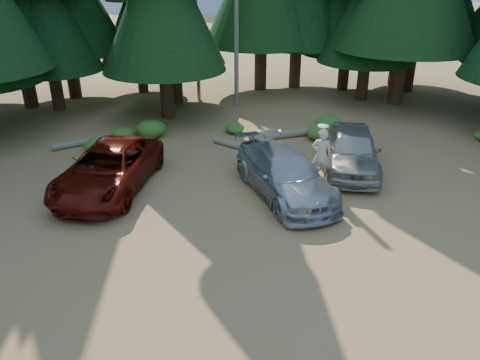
{
  "coord_description": "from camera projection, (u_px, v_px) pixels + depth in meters",
  "views": [
    {
      "loc": [
        -2.45,
        -10.74,
        7.31
      ],
      "look_at": [
        -0.7,
        2.08,
        1.25
      ],
      "focal_mm": 35.0,
      "sensor_mm": 36.0,
      "label": 1
    }
  ],
  "objects": [
    {
      "name": "frisbee_player",
      "position": [
        321.0,
        155.0,
        16.22
      ],
      "size": [
        0.82,
        0.67,
        2.04
      ],
      "rotation": [
        0.0,
        0.0,
        2.81
      ],
      "color": "beige",
      "rests_on": "ground"
    },
    {
      "name": "log_right",
      "position": [
        304.0,
        132.0,
        21.56
      ],
      "size": [
        5.24,
        1.2,
        0.34
      ],
      "primitive_type": "cylinder",
      "rotation": [
        0.0,
        1.57,
        0.17
      ],
      "color": "gray",
      "rests_on": "ground"
    },
    {
      "name": "log_left",
      "position": [
        97.0,
        140.0,
        20.71
      ],
      "size": [
        3.63,
        1.76,
        0.27
      ],
      "primitive_type": "cylinder",
      "rotation": [
        0.0,
        1.57,
        0.41
      ],
      "color": "gray",
      "rests_on": "ground"
    },
    {
      "name": "ground",
      "position": [
        275.0,
        250.0,
        13.04
      ],
      "size": [
        160.0,
        160.0,
        0.0
      ],
      "primitive_type": "plane",
      "color": "#A18244",
      "rests_on": "ground"
    },
    {
      "name": "shrub_center_left",
      "position": [
        151.0,
        128.0,
        21.39
      ],
      "size": [
        1.37,
        1.37,
        0.76
      ],
      "primitive_type": "ellipsoid",
      "color": "#347021",
      "rests_on": "ground"
    },
    {
      "name": "log_mid",
      "position": [
        244.0,
        148.0,
        19.88
      ],
      "size": [
        2.46,
        2.38,
        0.26
      ],
      "primitive_type": "cylinder",
      "rotation": [
        0.0,
        1.57,
        -0.77
      ],
      "color": "gray",
      "rests_on": "ground"
    },
    {
      "name": "shrub_center_right",
      "position": [
        235.0,
        128.0,
        21.88
      ],
      "size": [
        0.9,
        0.9,
        0.5
      ],
      "primitive_type": "ellipsoid",
      "color": "#347021",
      "rests_on": "ground"
    },
    {
      "name": "forest_belt_north",
      "position": [
        221.0,
        104.0,
        26.5
      ],
      "size": [
        36.0,
        7.0,
        22.0
      ],
      "primitive_type": null,
      "color": "black",
      "rests_on": "ground"
    },
    {
      "name": "shrub_left",
      "position": [
        95.0,
        145.0,
        19.72
      ],
      "size": [
        1.02,
        1.02,
        0.56
      ],
      "primitive_type": "ellipsoid",
      "color": "#347021",
      "rests_on": "ground"
    },
    {
      "name": "red_pickup",
      "position": [
        108.0,
        169.0,
        16.25
      ],
      "size": [
        3.99,
        6.04,
        1.54
      ],
      "primitive_type": "imported",
      "rotation": [
        0.0,
        0.0,
        -0.28
      ],
      "color": "#5A1007",
      "rests_on": "ground"
    },
    {
      "name": "shrub_far_right",
      "position": [
        329.0,
        123.0,
        22.13
      ],
      "size": [
        1.35,
        1.35,
        0.75
      ],
      "primitive_type": "ellipsoid",
      "color": "#347021",
      "rests_on": "ground"
    },
    {
      "name": "snag_back",
      "position": [
        196.0,
        9.0,
        25.13
      ],
      "size": [
        0.2,
        0.2,
        10.0
      ],
      "primitive_type": "cylinder",
      "color": "gray",
      "rests_on": "ground"
    },
    {
      "name": "silver_minivan_center",
      "position": [
        285.0,
        174.0,
        15.89
      ],
      "size": [
        3.21,
        5.56,
        1.52
      ],
      "primitive_type": "imported",
      "rotation": [
        0.0,
        0.0,
        0.22
      ],
      "color": "#A4A7AC",
      "rests_on": "ground"
    },
    {
      "name": "shrub_right",
      "position": [
        321.0,
        132.0,
        20.99
      ],
      "size": [
        1.28,
        1.28,
        0.7
      ],
      "primitive_type": "ellipsoid",
      "color": "#347021",
      "rests_on": "ground"
    },
    {
      "name": "silver_minivan_right",
      "position": [
        352.0,
        150.0,
        17.76
      ],
      "size": [
        3.22,
        5.18,
        1.64
      ],
      "primitive_type": "imported",
      "rotation": [
        0.0,
        0.0,
        -0.29
      ],
      "color": "#A9A396",
      "rests_on": "ground"
    },
    {
      "name": "shrub_far_left",
      "position": [
        122.0,
        134.0,
        21.03
      ],
      "size": [
        1.02,
        1.02,
        0.56
      ],
      "primitive_type": "ellipsoid",
      "color": "#347021",
      "rests_on": "ground"
    }
  ]
}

